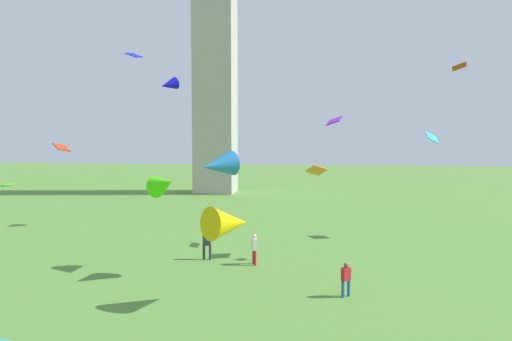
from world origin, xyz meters
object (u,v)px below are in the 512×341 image
person_1 (254,247)px  kite_flying_10 (164,184)px  monument_obelisk (215,5)px  kite_flying_7 (218,165)px  kite_flying_4 (432,137)px  kite_flying_9 (334,121)px  kite_flying_2 (134,55)px  person_0 (207,243)px  kite_flying_1 (317,170)px  kite_flying_3 (459,67)px  kite_flying_0 (169,85)px  kite_flying_11 (229,223)px  kite_flying_6 (6,185)px  kite_flying_5 (62,147)px  person_2 (346,278)px

person_1 → kite_flying_10: size_ratio=0.79×
monument_obelisk → kite_flying_7: monument_obelisk is taller
kite_flying_4 → kite_flying_9: 8.17m
kite_flying_2 → person_0: bearing=14.2°
person_0 → kite_flying_1: size_ratio=1.22×
kite_flying_3 → kite_flying_7: 15.88m
kite_flying_0 → kite_flying_4: size_ratio=1.38×
monument_obelisk → kite_flying_2: 37.25m
person_1 → person_0: bearing=-124.0°
kite_flying_1 → kite_flying_2: (-11.25, -1.36, 7.11)m
kite_flying_2 → kite_flying_9: size_ratio=0.64×
person_0 → kite_flying_0: size_ratio=0.94×
kite_flying_10 → kite_flying_11: size_ratio=0.86×
kite_flying_6 → kite_flying_9: kite_flying_9 is taller
kite_flying_0 → kite_flying_4: kite_flying_0 is taller
person_1 → kite_flying_2: 13.89m
kite_flying_5 → kite_flying_11: bearing=82.3°
person_0 → kite_flying_4: size_ratio=1.31×
kite_flying_2 → kite_flying_6: 11.04m
kite_flying_2 → kite_flying_0: bearing=115.2°
kite_flying_5 → person_2: bearing=95.6°
person_1 → kite_flying_7: bearing=-45.0°
person_0 → kite_flying_5: 10.16m
monument_obelisk → person_0: bearing=-79.2°
person_0 → person_1: (3.03, -0.86, -0.01)m
kite_flying_6 → kite_flying_9: (19.77, 6.84, 4.02)m
kite_flying_6 → kite_flying_7: bearing=-157.6°
person_2 → kite_flying_2: size_ratio=1.54×
kite_flying_4 → kite_flying_7: size_ratio=0.59×
kite_flying_9 → kite_flying_3: bearing=79.7°
kite_flying_4 → kite_flying_6: 29.10m
person_2 → kite_flying_1: size_ratio=1.09×
kite_flying_11 → kite_flying_6: bearing=18.5°
kite_flying_4 → kite_flying_5: 25.58m
kite_flying_2 → kite_flying_6: size_ratio=0.98×
person_2 → kite_flying_2: (-12.70, 6.67, 11.61)m
kite_flying_9 → kite_flying_2: bearing=-56.0°
kite_flying_0 → kite_flying_2: 10.57m
person_1 → kite_flying_3: (12.04, 2.92, 10.69)m
kite_flying_5 → monument_obelisk: bearing=-163.1°
kite_flying_2 → kite_flying_7: 9.94m
kite_flying_3 → kite_flying_11: 17.70m
kite_flying_5 → kite_flying_11: size_ratio=0.42×
person_2 → kite_flying_11: kite_flying_11 is taller
kite_flying_1 → kite_flying_7: bearing=-68.7°
kite_flying_3 → kite_flying_6: kite_flying_3 is taller
kite_flying_5 → kite_flying_9: (15.66, 7.77, 1.68)m
kite_flying_3 → person_0: bearing=17.4°
kite_flying_5 → kite_flying_11: 12.32m
kite_flying_3 → monument_obelisk: bearing=-47.4°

